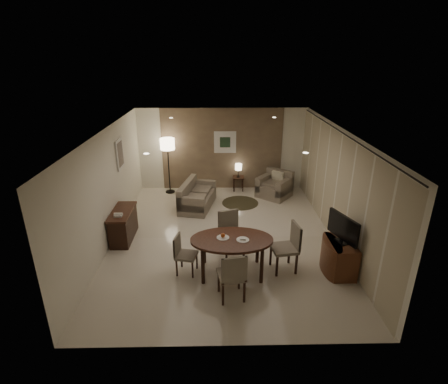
{
  "coord_description": "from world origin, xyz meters",
  "views": [
    {
      "loc": [
        -0.16,
        -7.73,
        4.33
      ],
      "look_at": [
        0.0,
        0.2,
        1.15
      ],
      "focal_mm": 28.0,
      "sensor_mm": 36.0,
      "label": 1
    }
  ],
  "objects_px": {
    "side_table": "(238,183)",
    "console_desk": "(123,225)",
    "dining_table": "(232,256)",
    "floor_lamp": "(169,166)",
    "chair_left": "(187,255)",
    "chair_far": "(232,235)",
    "chair_near": "(231,274)",
    "tv_cabinet": "(340,257)",
    "chair_right": "(284,248)",
    "sofa": "(197,195)",
    "armchair": "(274,184)"
  },
  "relations": [
    {
      "from": "side_table",
      "to": "console_desk",
      "type": "bearing_deg",
      "value": -133.0
    },
    {
      "from": "dining_table",
      "to": "floor_lamp",
      "type": "xyz_separation_m",
      "value": [
        -1.86,
        4.59,
        0.51
      ]
    },
    {
      "from": "dining_table",
      "to": "chair_left",
      "type": "height_order",
      "value": "chair_left"
    },
    {
      "from": "dining_table",
      "to": "chair_far",
      "type": "xyz_separation_m",
      "value": [
        0.03,
        0.65,
        0.12
      ]
    },
    {
      "from": "console_desk",
      "to": "chair_near",
      "type": "height_order",
      "value": "chair_near"
    },
    {
      "from": "side_table",
      "to": "chair_near",
      "type": "bearing_deg",
      "value": -94.68
    },
    {
      "from": "chair_near",
      "to": "tv_cabinet",
      "type": "bearing_deg",
      "value": -171.68
    },
    {
      "from": "chair_right",
      "to": "side_table",
      "type": "height_order",
      "value": "chair_right"
    },
    {
      "from": "console_desk",
      "to": "sofa",
      "type": "relative_size",
      "value": 0.75
    },
    {
      "from": "chair_left",
      "to": "floor_lamp",
      "type": "height_order",
      "value": "floor_lamp"
    },
    {
      "from": "console_desk",
      "to": "chair_left",
      "type": "xyz_separation_m",
      "value": [
        1.68,
        -1.48,
        0.05
      ]
    },
    {
      "from": "armchair",
      "to": "floor_lamp",
      "type": "relative_size",
      "value": 0.51
    },
    {
      "from": "sofa",
      "to": "side_table",
      "type": "distance_m",
      "value": 1.87
    },
    {
      "from": "chair_right",
      "to": "floor_lamp",
      "type": "height_order",
      "value": "floor_lamp"
    },
    {
      "from": "armchair",
      "to": "sofa",
      "type": "bearing_deg",
      "value": -124.35
    },
    {
      "from": "chair_near",
      "to": "armchair",
      "type": "distance_m",
      "value": 5.19
    },
    {
      "from": "chair_left",
      "to": "tv_cabinet",
      "type": "bearing_deg",
      "value": -78.37
    },
    {
      "from": "chair_near",
      "to": "chair_left",
      "type": "xyz_separation_m",
      "value": [
        -0.9,
        0.82,
        -0.08
      ]
    },
    {
      "from": "armchair",
      "to": "floor_lamp",
      "type": "height_order",
      "value": "floor_lamp"
    },
    {
      "from": "dining_table",
      "to": "chair_near",
      "type": "distance_m",
      "value": 0.81
    },
    {
      "from": "chair_near",
      "to": "armchair",
      "type": "xyz_separation_m",
      "value": [
        1.57,
        4.95,
        -0.09
      ]
    },
    {
      "from": "armchair",
      "to": "chair_near",
      "type": "bearing_deg",
      "value": -68.99
    },
    {
      "from": "armchair",
      "to": "chair_far",
      "type": "bearing_deg",
      "value": -74.6
    },
    {
      "from": "chair_left",
      "to": "sofa",
      "type": "relative_size",
      "value": 0.53
    },
    {
      "from": "chair_far",
      "to": "sofa",
      "type": "bearing_deg",
      "value": 89.57
    },
    {
      "from": "dining_table",
      "to": "chair_far",
      "type": "relative_size",
      "value": 1.64
    },
    {
      "from": "chair_left",
      "to": "armchair",
      "type": "height_order",
      "value": "chair_left"
    },
    {
      "from": "chair_left",
      "to": "sofa",
      "type": "xyz_separation_m",
      "value": [
        0.06,
        3.39,
        -0.05
      ]
    },
    {
      "from": "tv_cabinet",
      "to": "armchair",
      "type": "distance_m",
      "value": 4.22
    },
    {
      "from": "dining_table",
      "to": "sofa",
      "type": "height_order",
      "value": "dining_table"
    },
    {
      "from": "side_table",
      "to": "chair_far",
      "type": "bearing_deg",
      "value": -95.35
    },
    {
      "from": "console_desk",
      "to": "chair_near",
      "type": "xyz_separation_m",
      "value": [
        2.58,
        -2.3,
        0.13
      ]
    },
    {
      "from": "dining_table",
      "to": "chair_far",
      "type": "height_order",
      "value": "chair_far"
    },
    {
      "from": "chair_left",
      "to": "console_desk",
      "type": "bearing_deg",
      "value": 60.49
    },
    {
      "from": "tv_cabinet",
      "to": "floor_lamp",
      "type": "distance_m",
      "value": 6.21
    },
    {
      "from": "console_desk",
      "to": "side_table",
      "type": "distance_m",
      "value": 4.45
    },
    {
      "from": "chair_far",
      "to": "side_table",
      "type": "relative_size",
      "value": 2.22
    },
    {
      "from": "chair_near",
      "to": "dining_table",
      "type": "bearing_deg",
      "value": -103.41
    },
    {
      "from": "side_table",
      "to": "floor_lamp",
      "type": "relative_size",
      "value": 0.26
    },
    {
      "from": "dining_table",
      "to": "chair_left",
      "type": "distance_m",
      "value": 0.94
    },
    {
      "from": "chair_near",
      "to": "sofa",
      "type": "height_order",
      "value": "chair_near"
    },
    {
      "from": "armchair",
      "to": "dining_table",
      "type": "bearing_deg",
      "value": -71.66
    },
    {
      "from": "sofa",
      "to": "armchair",
      "type": "distance_m",
      "value": 2.53
    },
    {
      "from": "chair_far",
      "to": "armchair",
      "type": "bearing_deg",
      "value": 47.99
    },
    {
      "from": "chair_far",
      "to": "chair_left",
      "type": "xyz_separation_m",
      "value": [
        -0.97,
        -0.63,
        -0.1
      ]
    },
    {
      "from": "chair_right",
      "to": "sofa",
      "type": "height_order",
      "value": "chair_right"
    },
    {
      "from": "tv_cabinet",
      "to": "sofa",
      "type": "height_order",
      "value": "sofa"
    },
    {
      "from": "dining_table",
      "to": "console_desk",
      "type": "bearing_deg",
      "value": 150.19
    },
    {
      "from": "chair_far",
      "to": "sofa",
      "type": "xyz_separation_m",
      "value": [
        -0.91,
        2.76,
        -0.14
      ]
    },
    {
      "from": "tv_cabinet",
      "to": "chair_right",
      "type": "xyz_separation_m",
      "value": [
        -1.17,
        0.08,
        0.18
      ]
    }
  ]
}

